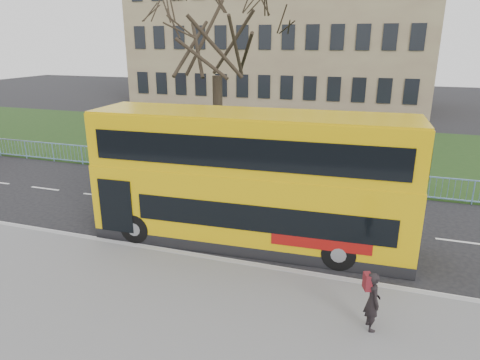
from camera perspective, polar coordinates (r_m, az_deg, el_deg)
name	(u,v)px	position (r m, az deg, el deg)	size (l,w,h in m)	color
ground	(197,236)	(15.69, -5.80, -7.43)	(120.00, 120.00, 0.00)	black
kerb	(177,253)	(14.41, -8.33, -9.67)	(80.00, 0.20, 0.14)	#949497
grass_verge	(284,146)	(28.60, 5.89, 4.49)	(80.00, 15.40, 0.08)	#1B3914
guard_railing	(250,171)	(21.27, 1.36, 1.20)	(40.00, 0.12, 1.10)	#78A6D5
bare_tree	(217,59)	(24.56, -3.09, 15.84)	(7.97, 7.97, 11.38)	black
civic_building	(283,38)	(49.10, 5.78, 18.36)	(30.00, 15.00, 14.00)	#826B52
yellow_bus	(250,176)	(14.35, 1.38, 0.51)	(10.80, 3.04, 4.48)	#D9AC09
pedestrian	(372,301)	(10.98, 17.25, -15.16)	(0.55, 0.36, 1.50)	black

